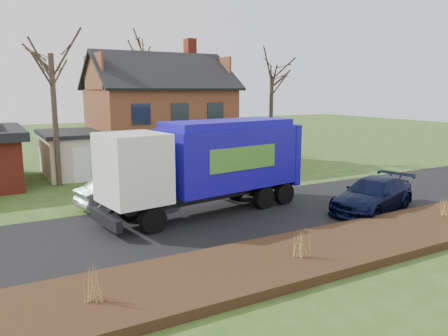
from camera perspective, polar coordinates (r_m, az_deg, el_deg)
ground at (r=19.22m, az=1.20°, el=-6.42°), size 120.00×120.00×0.00m
road at (r=19.22m, az=1.20°, el=-6.39°), size 80.00×7.00×0.02m
mulch_verge at (r=15.09m, az=11.64°, el=-10.78°), size 80.00×3.50×0.30m
main_house at (r=31.72m, az=-9.32°, el=7.42°), size 12.95×8.95×9.26m
garbage_truck at (r=19.50m, az=-1.80°, el=1.00°), size 9.91×3.96×4.13m
silver_sedan at (r=21.26m, az=-12.93°, el=-3.04°), size 4.62×2.40×1.45m
navy_wagon at (r=21.15m, az=18.87°, el=-3.32°), size 5.59×3.49×1.51m
tree_front_west at (r=26.70m, az=-21.88°, el=16.08°), size 3.49×3.49×10.39m
tree_front_east at (r=33.60m, az=6.30°, el=13.64°), size 3.34×3.34×9.28m
tree_back at (r=41.38m, az=-10.42°, el=15.45°), size 3.56×3.56×11.26m
grass_clump_west at (r=11.67m, az=-16.53°, el=-14.10°), size 0.36×0.30×0.96m
grass_clump_mid at (r=14.10m, az=10.15°, el=-9.59°), size 0.33×0.27×0.93m
grass_clump_east at (r=20.51m, az=27.01°, el=-4.30°), size 0.37×0.30×0.92m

